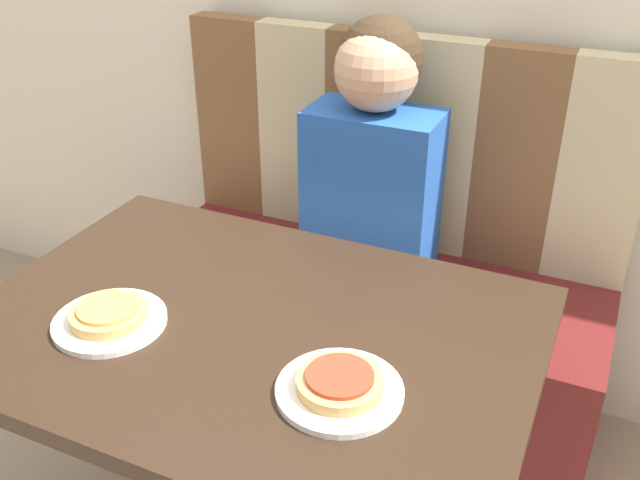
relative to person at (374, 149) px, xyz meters
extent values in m
cube|color=#5B1919|center=(0.00, 0.00, -0.60)|extent=(1.27, 0.50, 0.49)
cube|color=brown|center=(-0.53, 0.21, -0.06)|extent=(0.21, 0.07, 0.59)
cube|color=tan|center=(-0.32, 0.21, -0.06)|extent=(0.21, 0.07, 0.59)
cube|color=brown|center=(-0.11, 0.21, -0.06)|extent=(0.21, 0.07, 0.59)
cube|color=tan|center=(0.11, 0.21, -0.06)|extent=(0.21, 0.07, 0.59)
cube|color=brown|center=(0.32, 0.21, -0.06)|extent=(0.21, 0.07, 0.59)
cube|color=tan|center=(0.53, 0.21, -0.06)|extent=(0.21, 0.07, 0.59)
cube|color=black|center=(0.00, -0.64, -0.12)|extent=(1.04, 0.73, 0.03)
cylinder|color=black|center=(0.00, -0.64, -0.49)|extent=(0.10, 0.10, 0.70)
cube|color=#2356B2|center=(0.00, 0.00, -0.13)|extent=(0.33, 0.18, 0.45)
sphere|color=tan|center=(0.00, 0.00, 0.20)|extent=(0.20, 0.20, 0.20)
sphere|color=#382819|center=(0.00, 0.02, 0.22)|extent=(0.20, 0.20, 0.20)
cylinder|color=white|center=(-0.23, -0.75, -0.10)|extent=(0.21, 0.21, 0.01)
cylinder|color=white|center=(0.23, -0.75, -0.10)|extent=(0.21, 0.21, 0.01)
cylinder|color=tan|center=(-0.23, -0.75, -0.09)|extent=(0.14, 0.14, 0.02)
cylinder|color=gold|center=(-0.23, -0.75, -0.07)|extent=(0.11, 0.11, 0.01)
cylinder|color=tan|center=(0.23, -0.75, -0.09)|extent=(0.14, 0.14, 0.02)
cylinder|color=#B73823|center=(0.23, -0.75, -0.07)|extent=(0.11, 0.11, 0.01)
camera|label=1|loc=(0.56, -1.56, 0.66)|focal=40.00mm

